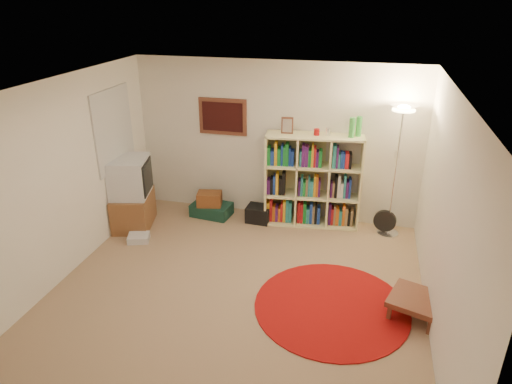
{
  "coord_description": "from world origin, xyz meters",
  "views": [
    {
      "loc": [
        1.37,
        -4.49,
        3.42
      ],
      "look_at": [
        0.1,
        0.6,
        1.1
      ],
      "focal_mm": 32.0,
      "sensor_mm": 36.0,
      "label": 1
    }
  ],
  "objects_px": {
    "suitcase": "(212,209)",
    "side_table": "(416,300)",
    "floor_lamp": "(401,129)",
    "floor_fan": "(385,222)",
    "tv_stand": "(132,194)",
    "bookshelf": "(311,182)"
  },
  "relations": [
    {
      "from": "suitcase",
      "to": "bookshelf",
      "type": "bearing_deg",
      "value": 11.9
    },
    {
      "from": "suitcase",
      "to": "side_table",
      "type": "xyz_separation_m",
      "value": [
        3.09,
        -1.87,
        0.11
      ]
    },
    {
      "from": "floor_fan",
      "to": "suitcase",
      "type": "bearing_deg",
      "value": -170.16
    },
    {
      "from": "side_table",
      "to": "suitcase",
      "type": "bearing_deg",
      "value": 148.89
    },
    {
      "from": "tv_stand",
      "to": "floor_fan",
      "type": "bearing_deg",
      "value": -3.6
    },
    {
      "from": "floor_fan",
      "to": "tv_stand",
      "type": "relative_size",
      "value": 0.34
    },
    {
      "from": "bookshelf",
      "to": "floor_fan",
      "type": "distance_m",
      "value": 1.27
    },
    {
      "from": "bookshelf",
      "to": "floor_fan",
      "type": "bearing_deg",
      "value": -10.65
    },
    {
      "from": "bookshelf",
      "to": "floor_lamp",
      "type": "xyz_separation_m",
      "value": [
        1.22,
        -0.1,
        0.95
      ]
    },
    {
      "from": "tv_stand",
      "to": "suitcase",
      "type": "distance_m",
      "value": 1.31
    },
    {
      "from": "floor_fan",
      "to": "side_table",
      "type": "xyz_separation_m",
      "value": [
        0.33,
        -1.92,
        0.02
      ]
    },
    {
      "from": "floor_lamp",
      "to": "tv_stand",
      "type": "xyz_separation_m",
      "value": [
        -3.89,
        -0.67,
        -1.12
      ]
    },
    {
      "from": "tv_stand",
      "to": "side_table",
      "type": "xyz_separation_m",
      "value": [
        4.16,
        -1.24,
        -0.33
      ]
    },
    {
      "from": "tv_stand",
      "to": "side_table",
      "type": "height_order",
      "value": "tv_stand"
    },
    {
      "from": "floor_fan",
      "to": "suitcase",
      "type": "relative_size",
      "value": 0.57
    },
    {
      "from": "tv_stand",
      "to": "side_table",
      "type": "distance_m",
      "value": 4.35
    },
    {
      "from": "side_table",
      "to": "floor_lamp",
      "type": "bearing_deg",
      "value": 97.92
    },
    {
      "from": "floor_lamp",
      "to": "floor_fan",
      "type": "bearing_deg",
      "value": 171.02
    },
    {
      "from": "floor_lamp",
      "to": "floor_fan",
      "type": "relative_size",
      "value": 5.19
    },
    {
      "from": "floor_lamp",
      "to": "floor_fan",
      "type": "xyz_separation_m",
      "value": [
        -0.06,
        0.01,
        -1.47
      ]
    },
    {
      "from": "floor_lamp",
      "to": "suitcase",
      "type": "bearing_deg",
      "value": -179.16
    },
    {
      "from": "suitcase",
      "to": "side_table",
      "type": "height_order",
      "value": "side_table"
    }
  ]
}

